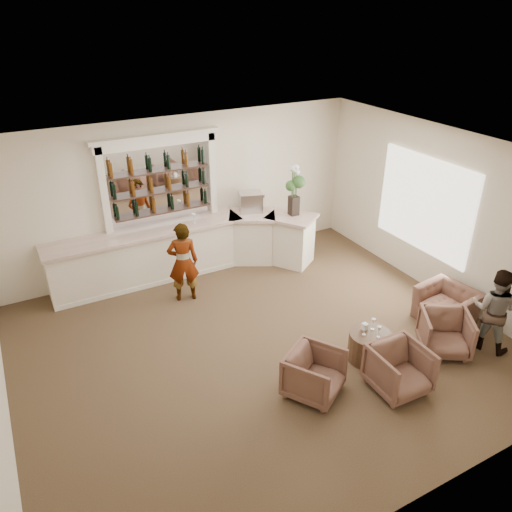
{
  "coord_description": "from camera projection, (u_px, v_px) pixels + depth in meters",
  "views": [
    {
      "loc": [
        -3.39,
        -6.08,
        5.37
      ],
      "look_at": [
        0.37,
        0.9,
        1.25
      ],
      "focal_mm": 35.0,
      "sensor_mm": 36.0,
      "label": 1
    }
  ],
  "objects": [
    {
      "name": "wine_glass_tbl_c",
      "position": [
        379.0,
        332.0,
        7.98
      ],
      "size": [
        0.07,
        0.07,
        0.21
      ],
      "primitive_type": null,
      "color": "white",
      "rests_on": "cocktail_table"
    },
    {
      "name": "back_bar_alcove",
      "position": [
        160.0,
        181.0,
        10.17
      ],
      "size": [
        2.64,
        0.25,
        3.0
      ],
      "color": "white",
      "rests_on": "ground"
    },
    {
      "name": "bar_counter",
      "position": [
        188.0,
        250.0,
        10.66
      ],
      "size": [
        5.72,
        1.8,
        1.14
      ],
      "color": "white",
      "rests_on": "ground"
    },
    {
      "name": "armchair_center",
      "position": [
        399.0,
        369.0,
        7.53
      ],
      "size": [
        0.83,
        0.85,
        0.75
      ],
      "primitive_type": "imported",
      "rotation": [
        0.0,
        0.0,
        -0.03
      ],
      "color": "brown",
      "rests_on": "ground"
    },
    {
      "name": "wine_glass_tbl_b",
      "position": [
        373.0,
        324.0,
        8.17
      ],
      "size": [
        0.07,
        0.07,
        0.21
      ],
      "primitive_type": null,
      "color": "white",
      "rests_on": "cocktail_table"
    },
    {
      "name": "ground",
      "position": [
        262.0,
        345.0,
        8.65
      ],
      "size": [
        8.0,
        8.0,
        0.0
      ],
      "primitive_type": "plane",
      "color": "brown",
      "rests_on": "ground"
    },
    {
      "name": "guest",
      "position": [
        494.0,
        310.0,
        8.29
      ],
      "size": [
        0.83,
        0.9,
        1.5
      ],
      "primitive_type": "imported",
      "rotation": [
        0.0,
        0.0,
        2.01
      ],
      "color": "gray",
      "rests_on": "ground"
    },
    {
      "name": "espresso_machine",
      "position": [
        251.0,
        202.0,
        11.01
      ],
      "size": [
        0.59,
        0.55,
        0.43
      ],
      "primitive_type": "cube",
      "rotation": [
        0.0,
        0.0,
        -0.32
      ],
      "color": "#B6B5BA",
      "rests_on": "bar_counter"
    },
    {
      "name": "armchair_right",
      "position": [
        445.0,
        333.0,
        8.36
      ],
      "size": [
        1.08,
        1.09,
        0.72
      ],
      "primitive_type": "imported",
      "rotation": [
        0.0,
        0.0,
        -0.58
      ],
      "color": "brown",
      "rests_on": "ground"
    },
    {
      "name": "armchair_far",
      "position": [
        447.0,
        305.0,
        9.2
      ],
      "size": [
        0.99,
        1.1,
        0.64
      ],
      "primitive_type": "imported",
      "rotation": [
        0.0,
        0.0,
        -1.44
      ],
      "color": "brown",
      "rests_on": "ground"
    },
    {
      "name": "cocktail_table",
      "position": [
        369.0,
        346.0,
        8.23
      ],
      "size": [
        0.7,
        0.7,
        0.5
      ],
      "primitive_type": "cylinder",
      "color": "#482E1F",
      "rests_on": "ground"
    },
    {
      "name": "sommelier",
      "position": [
        183.0,
        262.0,
        9.64
      ],
      "size": [
        0.68,
        0.53,
        1.64
      ],
      "primitive_type": "imported",
      "rotation": [
        0.0,
        0.0,
        2.88
      ],
      "color": "gray",
      "rests_on": "ground"
    },
    {
      "name": "room_shell",
      "position": [
        250.0,
        205.0,
        8.2
      ],
      "size": [
        8.04,
        7.02,
        3.32
      ],
      "color": "beige",
      "rests_on": "ground"
    },
    {
      "name": "wine_glass_bar_right",
      "position": [
        194.0,
        218.0,
        10.48
      ],
      "size": [
        0.07,
        0.07,
        0.21
      ],
      "primitive_type": null,
      "color": "white",
      "rests_on": "bar_counter"
    },
    {
      "name": "napkin_holder",
      "position": [
        365.0,
        327.0,
        8.19
      ],
      "size": [
        0.08,
        0.08,
        0.12
      ],
      "primitive_type": "cube",
      "color": "white",
      "rests_on": "cocktail_table"
    },
    {
      "name": "flower_vase",
      "position": [
        294.0,
        187.0,
        10.62
      ],
      "size": [
        0.3,
        0.3,
        1.13
      ],
      "color": "black",
      "rests_on": "bar_counter"
    },
    {
      "name": "wine_glass_bar_left",
      "position": [
        194.0,
        219.0,
        10.44
      ],
      "size": [
        0.07,
        0.07,
        0.21
      ],
      "primitive_type": null,
      "color": "white",
      "rests_on": "bar_counter"
    },
    {
      "name": "wine_glass_tbl_a",
      "position": [
        365.0,
        329.0,
        8.04
      ],
      "size": [
        0.07,
        0.07,
        0.21
      ],
      "primitive_type": null,
      "color": "white",
      "rests_on": "cocktail_table"
    },
    {
      "name": "armchair_left",
      "position": [
        314.0,
        374.0,
        7.46
      ],
      "size": [
        1.08,
        1.09,
        0.73
      ],
      "primitive_type": "imported",
      "rotation": [
        0.0,
        0.0,
        0.56
      ],
      "color": "brown",
      "rests_on": "ground"
    }
  ]
}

